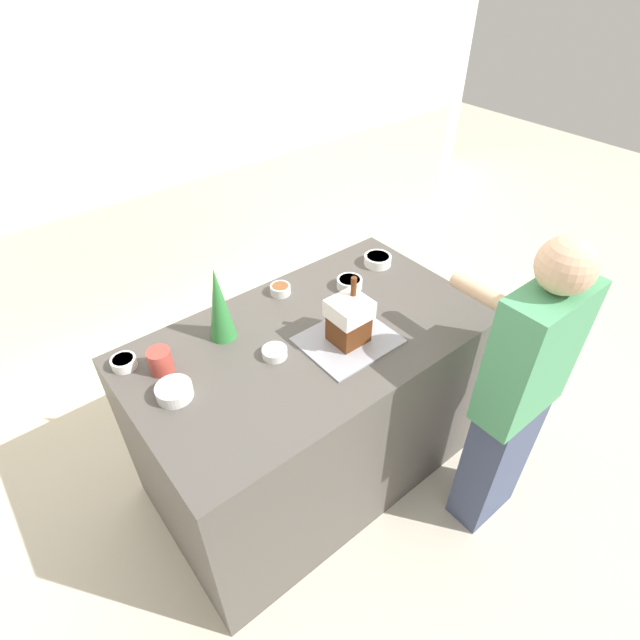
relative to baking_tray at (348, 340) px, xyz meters
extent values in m
plane|color=beige|center=(-0.10, 0.12, -0.94)|extent=(12.00, 12.00, 0.00)
cube|color=white|center=(-0.10, 2.49, 0.36)|extent=(8.00, 0.05, 2.60)
cube|color=beige|center=(-0.10, 2.16, -0.47)|extent=(6.00, 0.60, 0.93)
cube|color=#514C47|center=(-0.10, 0.12, -0.47)|extent=(1.56, 0.89, 0.93)
cube|color=#9E9EA8|center=(0.00, 0.00, 0.00)|extent=(0.38, 0.32, 0.01)
cube|color=#5B2D14|center=(0.00, 0.00, 0.07)|extent=(0.14, 0.13, 0.12)
cube|color=white|center=(0.00, 0.00, 0.17)|extent=(0.16, 0.15, 0.08)
cylinder|color=#5B2D14|center=(0.04, 0.02, 0.25)|extent=(0.02, 0.02, 0.08)
cone|color=#33843D|center=(-0.39, 0.36, 0.17)|extent=(0.11, 0.11, 0.34)
cylinder|color=silver|center=(-0.02, 0.46, 0.02)|extent=(0.10, 0.10, 0.04)
cylinder|color=brown|center=(-0.02, 0.46, 0.03)|extent=(0.08, 0.08, 0.01)
cylinder|color=silver|center=(0.26, 0.29, 0.02)|extent=(0.12, 0.12, 0.05)
cylinder|color=#4770DB|center=(0.26, 0.29, 0.04)|extent=(0.10, 0.10, 0.01)
cylinder|color=white|center=(0.51, 0.35, 0.02)|extent=(0.14, 0.14, 0.05)
cylinder|color=brown|center=(0.51, 0.35, 0.04)|extent=(0.11, 0.11, 0.01)
cylinder|color=white|center=(-0.79, 0.44, 0.02)|extent=(0.10, 0.10, 0.04)
cylinder|color=yellow|center=(-0.79, 0.44, 0.03)|extent=(0.08, 0.08, 0.01)
cylinder|color=white|center=(-0.29, 0.12, 0.01)|extent=(0.10, 0.10, 0.04)
cylinder|color=green|center=(-0.29, 0.12, 0.03)|extent=(0.08, 0.08, 0.01)
cylinder|color=silver|center=(-0.71, 0.17, 0.02)|extent=(0.14, 0.14, 0.05)
cylinder|color=yellow|center=(-0.71, 0.17, 0.04)|extent=(0.11, 0.11, 0.01)
cylinder|color=#B24238|center=(-0.68, 0.33, 0.05)|extent=(0.09, 0.09, 0.10)
cube|color=#424C6B|center=(0.41, -0.58, -0.56)|extent=(0.31, 0.17, 0.75)
cube|color=#4C9966|center=(0.41, -0.58, 0.10)|extent=(0.40, 0.18, 0.59)
sphere|color=#DBAD89|center=(0.41, -0.58, 0.50)|extent=(0.20, 0.20, 0.20)
cylinder|color=#DBAD89|center=(0.41, -0.38, 0.23)|extent=(0.07, 0.40, 0.07)
camera|label=1|loc=(-1.08, -1.15, 1.39)|focal=28.00mm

